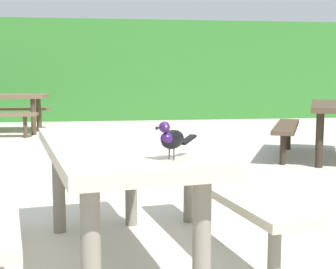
# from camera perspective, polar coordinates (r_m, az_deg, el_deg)

# --- Properties ---
(ground_plane) EXTENTS (60.00, 60.00, 0.00)m
(ground_plane) POSITION_cam_1_polar(r_m,az_deg,el_deg) (3.09, -7.58, -14.62)
(ground_plane) COLOR beige
(hedge_wall) EXTENTS (28.00, 1.36, 2.39)m
(hedge_wall) POSITION_cam_1_polar(r_m,az_deg,el_deg) (12.40, -8.21, 7.35)
(hedge_wall) COLOR #2D6B28
(hedge_wall) RESTS_ON ground
(picnic_table_foreground) EXTENTS (1.95, 1.98, 0.74)m
(picnic_table_foreground) POSITION_cam_1_polar(r_m,az_deg,el_deg) (2.93, -6.10, -4.45)
(picnic_table_foreground) COLOR #B2A893
(picnic_table_foreground) RESTS_ON ground
(bird_grackle) EXTENTS (0.23, 0.21, 0.18)m
(bird_grackle) POSITION_cam_1_polar(r_m,az_deg,el_deg) (2.28, 0.37, -0.42)
(bird_grackle) COLOR black
(bird_grackle) RESTS_ON picnic_table_foreground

